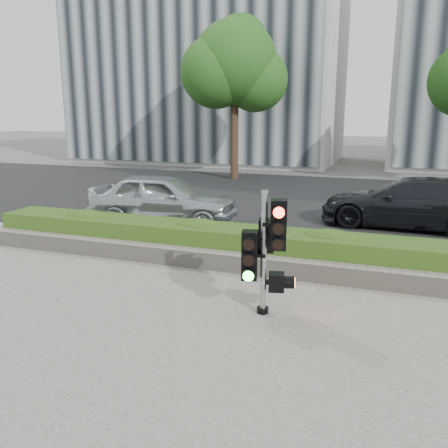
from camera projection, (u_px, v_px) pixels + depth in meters
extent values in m
plane|color=#51514C|center=(207.00, 311.00, 7.34)|extent=(120.00, 120.00, 0.00)
cube|color=#9E9389|center=(119.00, 400.00, 5.05)|extent=(16.00, 11.00, 0.03)
cube|color=black|center=(315.00, 201.00, 16.48)|extent=(60.00, 13.00, 0.02)
cube|color=gray|center=(262.00, 253.00, 10.21)|extent=(60.00, 0.25, 0.12)
cube|color=gray|center=(244.00, 263.00, 9.03)|extent=(12.00, 0.32, 0.34)
cube|color=#537E26|center=(254.00, 246.00, 9.59)|extent=(12.00, 1.00, 0.68)
cube|color=#B7B7B2|center=(211.00, 39.00, 29.67)|extent=(16.00, 9.00, 15.00)
cylinder|color=black|center=(234.00, 135.00, 21.64)|extent=(0.36, 0.36, 4.03)
sphere|color=#183F12|center=(235.00, 62.00, 20.92)|extent=(3.74, 3.74, 3.74)
sphere|color=#183F12|center=(256.00, 79.00, 21.12)|extent=(2.88, 2.88, 2.88)
sphere|color=#183F12|center=(216.00, 72.00, 20.86)|extent=(3.17, 3.17, 3.17)
sphere|color=#183F12|center=(240.00, 44.00, 21.38)|extent=(2.59, 2.59, 2.59)
cylinder|color=black|center=(263.00, 310.00, 7.20)|extent=(0.18, 0.18, 0.09)
cylinder|color=gray|center=(264.00, 255.00, 7.00)|extent=(0.09, 0.09, 1.84)
cylinder|color=gray|center=(265.00, 192.00, 6.79)|extent=(0.12, 0.12, 0.04)
cube|color=#FF1107|center=(279.00, 225.00, 6.85)|extent=(0.28, 0.28, 0.74)
cube|color=#14E51E|center=(250.00, 255.00, 7.00)|extent=(0.28, 0.28, 0.74)
cube|color=black|center=(266.00, 235.00, 7.14)|extent=(0.28, 0.28, 0.50)
cube|color=orange|center=(276.00, 282.00, 7.10)|extent=(0.28, 0.28, 0.27)
imported|color=#B1B3B8|center=(164.00, 199.00, 12.93)|extent=(4.24, 2.12, 1.39)
imported|color=black|center=(411.00, 203.00, 12.52)|extent=(4.70, 2.13, 1.33)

